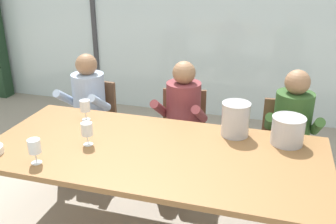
% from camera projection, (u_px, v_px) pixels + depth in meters
% --- Properties ---
extents(ground, '(14.00, 14.00, 0.00)m').
position_uv_depth(ground, '(186.00, 171.00, 3.88)').
color(ground, '#9E9384').
extents(window_glass_panel, '(7.63, 0.03, 2.60)m').
position_uv_depth(window_glass_panel, '(217.00, 19.00, 4.77)').
color(window_glass_panel, silver).
rests_on(window_glass_panel, ground).
extents(window_mullion_left, '(0.06, 0.06, 2.60)m').
position_uv_depth(window_mullion_left, '(94.00, 14.00, 5.20)').
color(window_mullion_left, '#38383D').
rests_on(window_mullion_left, ground).
extents(hillside_vineyard, '(13.63, 2.40, 1.70)m').
position_uv_depth(hillside_vineyard, '(245.00, 14.00, 8.34)').
color(hillside_vineyard, '#477A38').
rests_on(hillside_vineyard, ground).
extents(dining_table, '(2.43, 1.11, 0.77)m').
position_uv_depth(dining_table, '(154.00, 157.00, 2.72)').
color(dining_table, olive).
rests_on(dining_table, ground).
extents(chair_near_curtain, '(0.49, 0.49, 0.86)m').
position_uv_depth(chair_near_curtain, '(93.00, 116.00, 3.93)').
color(chair_near_curtain, brown).
rests_on(chair_near_curtain, ground).
extents(chair_left_of_center, '(0.50, 0.50, 0.86)m').
position_uv_depth(chair_left_of_center, '(183.00, 128.00, 3.66)').
color(chair_left_of_center, brown).
rests_on(chair_left_of_center, ground).
extents(chair_center, '(0.48, 0.48, 0.86)m').
position_uv_depth(chair_center, '(285.00, 142.00, 3.40)').
color(chair_center, brown).
rests_on(chair_center, ground).
extents(person_pale_blue_shirt, '(0.48, 0.63, 1.18)m').
position_uv_depth(person_pale_blue_shirt, '(86.00, 106.00, 3.73)').
color(person_pale_blue_shirt, '#9EB2D1').
rests_on(person_pale_blue_shirt, ground).
extents(person_maroon_top, '(0.48, 0.63, 1.18)m').
position_uv_depth(person_maroon_top, '(181.00, 117.00, 3.47)').
color(person_maroon_top, brown).
rests_on(person_maroon_top, ground).
extents(person_olive_shirt, '(0.46, 0.61, 1.18)m').
position_uv_depth(person_olive_shirt, '(292.00, 130.00, 3.22)').
color(person_olive_shirt, '#2D5123').
rests_on(person_olive_shirt, ground).
extents(ice_bucket_primary, '(0.22, 0.22, 0.26)m').
position_uv_depth(ice_bucket_primary, '(236.00, 119.00, 2.86)').
color(ice_bucket_primary, '#B7B7BC').
rests_on(ice_bucket_primary, dining_table).
extents(ice_bucket_secondary, '(0.24, 0.24, 0.21)m').
position_uv_depth(ice_bucket_secondary, '(288.00, 130.00, 2.74)').
color(ice_bucket_secondary, '#B7B7BC').
rests_on(ice_bucket_secondary, dining_table).
extents(wine_glass_by_left_taster, '(0.08, 0.08, 0.17)m').
position_uv_depth(wine_glass_by_left_taster, '(87.00, 130.00, 2.72)').
color(wine_glass_by_left_taster, silver).
rests_on(wine_glass_by_left_taster, dining_table).
extents(wine_glass_near_bucket, '(0.08, 0.08, 0.17)m').
position_uv_depth(wine_glass_near_bucket, '(34.00, 147.00, 2.48)').
color(wine_glass_near_bucket, silver).
rests_on(wine_glass_near_bucket, dining_table).
extents(wine_glass_center_pour, '(0.08, 0.08, 0.17)m').
position_uv_depth(wine_glass_center_pour, '(85.00, 107.00, 3.14)').
color(wine_glass_center_pour, silver).
rests_on(wine_glass_center_pour, dining_table).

